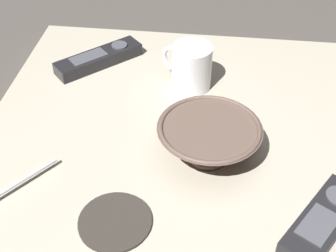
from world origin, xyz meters
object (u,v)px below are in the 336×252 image
(cereal_bowl, at_px, (209,139))
(drink_coaster, at_px, (115,222))
(coffee_mug, at_px, (191,67))
(tv_remote_near, at_px, (324,220))
(tv_remote_far, at_px, (99,59))

(cereal_bowl, distance_m, drink_coaster, 0.20)
(coffee_mug, bearing_deg, drink_coaster, -12.75)
(cereal_bowl, bearing_deg, drink_coaster, -38.86)
(tv_remote_near, distance_m, tv_remote_far, 0.55)
(cereal_bowl, xyz_separation_m, coffee_mug, (-0.19, -0.05, 0.01))
(cereal_bowl, height_order, tv_remote_near, cereal_bowl)
(cereal_bowl, height_order, drink_coaster, cereal_bowl)
(tv_remote_near, bearing_deg, cereal_bowl, -125.54)
(tv_remote_near, bearing_deg, tv_remote_far, -131.71)
(cereal_bowl, height_order, coffee_mug, coffee_mug)
(cereal_bowl, distance_m, tv_remote_far, 0.34)
(tv_remote_near, xyz_separation_m, drink_coaster, (0.03, -0.29, -0.01))
(drink_coaster, bearing_deg, coffee_mug, 167.25)
(tv_remote_near, bearing_deg, coffee_mug, -145.37)
(tv_remote_far, distance_m, drink_coaster, 0.41)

